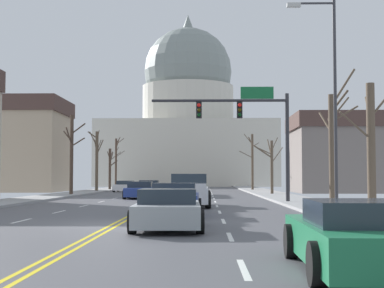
# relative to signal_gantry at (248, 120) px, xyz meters

# --- Properties ---
(ground) EXTENTS (20.00, 180.00, 0.20)m
(ground) POSITION_rel_signal_gantry_xyz_m (-5.36, -15.09, -4.79)
(ground) COLOR #4D4D52
(signal_gantry) EXTENTS (7.91, 0.41, 6.58)m
(signal_gantry) POSITION_rel_signal_gantry_xyz_m (0.00, 0.00, 0.00)
(signal_gantry) COLOR #28282D
(signal_gantry) RESTS_ON ground
(street_lamp_right) EXTENTS (2.00, 0.24, 8.70)m
(street_lamp_right) POSITION_rel_signal_gantry_xyz_m (2.61, -9.60, 0.39)
(street_lamp_right) COLOR #333338
(street_lamp_right) RESTS_ON ground
(capitol_building) EXTENTS (29.14, 19.57, 29.49)m
(capitol_building) POSITION_rel_signal_gantry_xyz_m (-5.36, 65.50, 6.08)
(capitol_building) COLOR beige
(capitol_building) RESTS_ON ground
(pickup_truck_near_00) EXTENTS (2.26, 5.53, 1.68)m
(pickup_truck_near_00) POSITION_rel_signal_gantry_xyz_m (-3.32, -3.26, -4.07)
(pickup_truck_near_00) COLOR silver
(pickup_truck_near_00) RESTS_ON ground
(sedan_near_01) EXTENTS (2.04, 4.57, 1.29)m
(sedan_near_01) POSITION_rel_signal_gantry_xyz_m (-3.67, -10.47, -4.21)
(sedan_near_01) COLOR navy
(sedan_near_01) RESTS_ON ground
(sedan_near_02) EXTENTS (2.14, 4.39, 1.18)m
(sedan_near_02) POSITION_rel_signal_gantry_xyz_m (-3.58, -16.35, -4.25)
(sedan_near_02) COLOR #9EA3A8
(sedan_near_02) RESTS_ON ground
(sedan_near_03) EXTENTS (2.18, 4.68, 1.15)m
(sedan_near_03) POSITION_rel_signal_gantry_xyz_m (0.02, -23.78, -4.26)
(sedan_near_03) COLOR #1E7247
(sedan_near_03) RESTS_ON ground
(sedan_oncoming_00) EXTENTS (2.17, 4.27, 1.20)m
(sedan_oncoming_00) POSITION_rel_signal_gantry_xyz_m (-7.08, 7.66, -4.25)
(sedan_oncoming_00) COLOR navy
(sedan_oncoming_00) RESTS_ON ground
(sedan_oncoming_01) EXTENTS (2.18, 4.73, 1.22)m
(sedan_oncoming_01) POSITION_rel_signal_gantry_xyz_m (-7.37, 17.29, -4.23)
(sedan_oncoming_01) COLOR silver
(sedan_oncoming_01) RESTS_ON ground
(sedan_oncoming_02) EXTENTS (2.04, 4.23, 1.14)m
(sedan_oncoming_02) POSITION_rel_signal_gantry_xyz_m (-10.67, 26.02, -4.27)
(sedan_oncoming_02) COLOR silver
(sedan_oncoming_02) RESTS_ON ground
(flank_building_01) EXTENTS (11.33, 9.02, 9.60)m
(flank_building_01) POSITION_rel_signal_gantry_xyz_m (-22.69, 26.61, 0.04)
(flank_building_01) COLOR tan
(flank_building_01) RESTS_ON ground
(flank_building_02) EXTENTS (11.78, 9.48, 7.60)m
(flank_building_02) POSITION_rel_signal_gantry_xyz_m (11.98, 24.07, -0.96)
(flank_building_02) COLOR slate
(flank_building_02) RESTS_ON ground
(bare_tree_00) EXTENTS (2.66, 2.53, 4.58)m
(bare_tree_00) POSITION_rel_signal_gantry_xyz_m (3.00, 14.98, -2.18)
(bare_tree_00) COLOR brown
(bare_tree_00) RESTS_ON ground
(bare_tree_01) EXTENTS (1.17, 2.47, 6.27)m
(bare_tree_01) POSITION_rel_signal_gantry_xyz_m (-13.33, 37.40, -1.41)
(bare_tree_01) COLOR #423328
(bare_tree_01) RESTS_ON ground
(bare_tree_02) EXTENTS (1.42, 2.50, 6.22)m
(bare_tree_02) POSITION_rel_signal_gantry_xyz_m (3.17, -7.58, -1.90)
(bare_tree_02) COLOR brown
(bare_tree_02) RESTS_ON ground
(bare_tree_03) EXTENTS (1.49, 1.66, 6.04)m
(bare_tree_03) POSITION_rel_signal_gantry_xyz_m (-13.33, 24.62, -1.45)
(bare_tree_03) COLOR brown
(bare_tree_03) RESTS_ON ground
(bare_tree_04) EXTENTS (2.38, 1.78, 5.06)m
(bare_tree_04) POSITION_rel_signal_gantry_xyz_m (3.55, -12.13, -2.10)
(bare_tree_04) COLOR brown
(bare_tree_04) RESTS_ON ground
(bare_tree_05) EXTENTS (1.48, 1.86, 4.59)m
(bare_tree_05) POSITION_rel_signal_gantry_xyz_m (-13.24, 32.37, -2.21)
(bare_tree_05) COLOR #423328
(bare_tree_05) RESTS_ON ground
(bare_tree_06) EXTENTS (2.28, 0.94, 6.16)m
(bare_tree_06) POSITION_rel_signal_gantry_xyz_m (2.70, 30.49, -1.47)
(bare_tree_06) COLOR brown
(bare_tree_06) RESTS_ON ground
(bare_tree_07) EXTENTS (1.69, 1.38, 6.42)m
(bare_tree_07) POSITION_rel_signal_gantry_xyz_m (-13.27, 13.42, -1.29)
(bare_tree_07) COLOR #423328
(bare_tree_07) RESTS_ON ground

